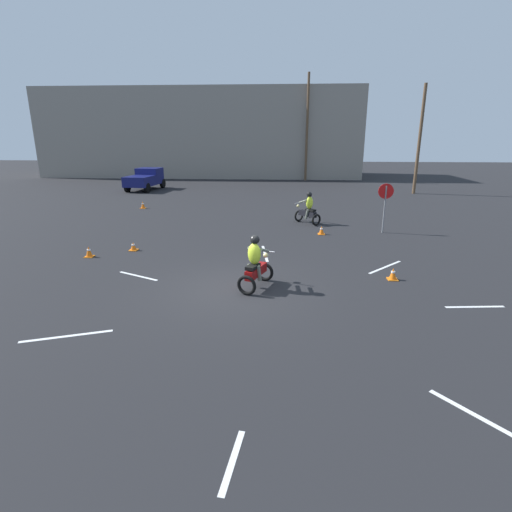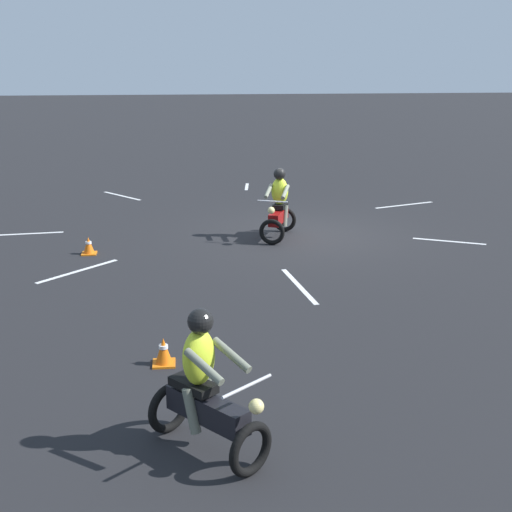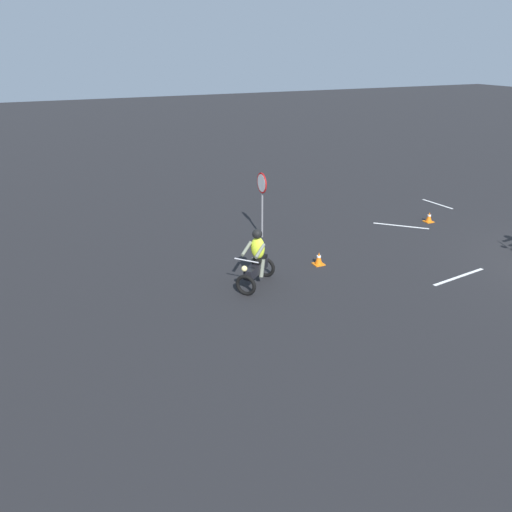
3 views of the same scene
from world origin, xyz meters
name	(u,v)px [view 2 (image 2 of 3)]	position (x,y,z in m)	size (l,w,h in m)	color
ground_plane	(306,235)	(0.00, 0.00, 0.00)	(120.00, 120.00, 0.00)	black
motorcycle_rider_foreground	(279,208)	(0.69, 0.18, 0.73)	(1.07, 1.55, 1.66)	black
motorcycle_rider_background	(205,391)	(2.77, 9.46, 0.73)	(1.37, 1.45, 1.66)	black
traffic_cone_mid_center	(89,246)	(5.01, 1.19, 0.19)	(0.32, 0.32, 0.39)	orange
traffic_cone_mid_left	(164,352)	(3.28, 7.13, 0.19)	(0.32, 0.32, 0.40)	orange
lane_stripe_e	(29,234)	(6.68, -0.81, 0.00)	(0.10, 1.60, 0.01)	silver
lane_stripe_ne	(78,271)	(5.08, 2.45, 0.00)	(0.10, 2.02, 0.01)	silver
lane_stripe_n	(299,286)	(0.80, 3.86, 0.00)	(0.10, 2.16, 0.01)	silver
lane_stripe_nw	(449,241)	(-3.22, 0.97, 0.00)	(0.10, 1.66, 0.01)	silver
lane_stripe_w	(404,205)	(-3.43, -3.14, 0.00)	(0.10, 2.00, 0.01)	silver
lane_stripe_s	(247,187)	(0.82, -6.52, 0.00)	(0.10, 1.22, 0.01)	silver
lane_stripe_se	(122,196)	(4.79, -5.38, 0.00)	(0.10, 1.86, 0.01)	silver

